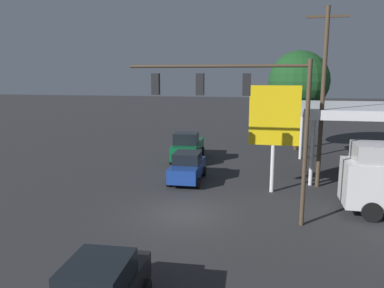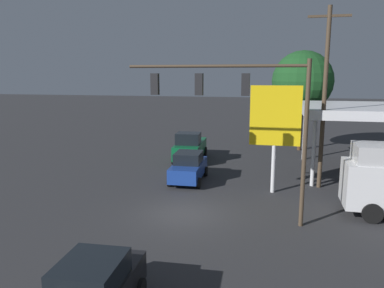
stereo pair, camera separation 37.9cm
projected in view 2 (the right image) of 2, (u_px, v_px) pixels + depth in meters
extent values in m
plane|color=#2D2D30|center=(184.00, 214.00, 18.81)|extent=(200.00, 200.00, 0.00)
cylinder|color=#473828|center=(305.00, 146.00, 16.65)|extent=(0.20, 0.20, 7.58)
cylinder|color=#473828|center=(215.00, 66.00, 16.88)|extent=(8.17, 0.14, 0.14)
cube|color=black|center=(246.00, 85.00, 16.73)|extent=(0.36, 0.28, 1.00)
sphere|color=#360505|center=(246.00, 78.00, 16.86)|extent=(0.22, 0.22, 0.22)
sphere|color=yellow|center=(246.00, 85.00, 16.91)|extent=(0.22, 0.22, 0.22)
sphere|color=black|center=(246.00, 91.00, 16.96)|extent=(0.22, 0.22, 0.22)
cube|color=black|center=(199.00, 84.00, 17.18)|extent=(0.36, 0.28, 1.00)
sphere|color=#360505|center=(200.00, 78.00, 17.30)|extent=(0.22, 0.22, 0.22)
sphere|color=yellow|center=(200.00, 84.00, 17.36)|extent=(0.22, 0.22, 0.22)
sphere|color=black|center=(200.00, 91.00, 17.41)|extent=(0.22, 0.22, 0.22)
cube|color=black|center=(155.00, 84.00, 17.63)|extent=(0.36, 0.28, 1.00)
sphere|color=#360505|center=(156.00, 78.00, 17.75)|extent=(0.22, 0.22, 0.22)
sphere|color=yellow|center=(156.00, 84.00, 17.80)|extent=(0.22, 0.22, 0.22)
sphere|color=black|center=(156.00, 90.00, 17.86)|extent=(0.22, 0.22, 0.22)
cylinder|color=#473828|center=(324.00, 100.00, 22.30)|extent=(0.26, 0.26, 10.81)
cube|color=#473828|center=(330.00, 16.00, 21.42)|extent=(2.40, 0.14, 0.14)
cube|color=silver|center=(366.00, 110.00, 25.64)|extent=(8.58, 8.83, 0.60)
cube|color=red|center=(353.00, 105.00, 29.90)|extent=(8.58, 0.06, 0.36)
cylinder|color=silver|center=(304.00, 134.00, 30.52)|extent=(0.24, 0.24, 4.21)
cylinder|color=silver|center=(314.00, 153.00, 23.20)|extent=(0.24, 0.24, 4.21)
cylinder|color=silver|center=(274.00, 140.00, 21.71)|extent=(0.24, 0.24, 6.30)
cube|color=yellow|center=(275.00, 116.00, 21.45)|extent=(2.89, 0.24, 3.44)
cube|color=black|center=(275.00, 115.00, 21.57)|extent=(2.03, 0.04, 1.20)
cube|color=black|center=(91.00, 273.00, 10.18)|extent=(1.74, 2.07, 0.70)
cylinder|color=black|center=(85.00, 283.00, 11.96)|extent=(0.25, 0.67, 0.66)
cube|color=#0C592D|center=(190.00, 149.00, 30.47)|extent=(2.26, 5.29, 1.10)
cube|color=black|center=(188.00, 138.00, 29.42)|extent=(1.92, 1.69, 0.90)
cylinder|color=black|center=(200.00, 160.00, 28.77)|extent=(0.26, 0.81, 0.80)
cylinder|color=black|center=(174.00, 159.00, 29.10)|extent=(0.26, 0.81, 0.80)
cylinder|color=black|center=(205.00, 152.00, 32.05)|extent=(0.26, 0.81, 0.80)
cylinder|color=black|center=(182.00, 151.00, 32.38)|extent=(0.26, 0.81, 0.80)
cube|color=#BABABC|center=(374.00, 153.00, 18.16)|extent=(1.82, 2.14, 0.90)
cylinder|color=black|center=(372.00, 214.00, 17.55)|extent=(0.96, 0.23, 0.96)
cylinder|color=black|center=(362.00, 198.00, 19.79)|extent=(0.96, 0.23, 0.96)
cube|color=navy|center=(189.00, 169.00, 24.50)|extent=(1.92, 4.45, 0.90)
cube|color=black|center=(189.00, 158.00, 24.36)|extent=(1.71, 2.04, 0.70)
cylinder|color=black|center=(199.00, 183.00, 23.03)|extent=(0.24, 0.67, 0.66)
cylinder|color=black|center=(170.00, 181.00, 23.37)|extent=(0.24, 0.67, 0.66)
cylinder|color=black|center=(206.00, 171.00, 25.80)|extent=(0.24, 0.67, 0.66)
cylinder|color=black|center=(180.00, 170.00, 26.14)|extent=(0.24, 0.67, 0.66)
cylinder|color=#4C331E|center=(300.00, 126.00, 34.37)|extent=(0.36, 0.36, 4.41)
sphere|color=#19471E|center=(303.00, 81.00, 33.62)|extent=(5.45, 5.45, 5.45)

